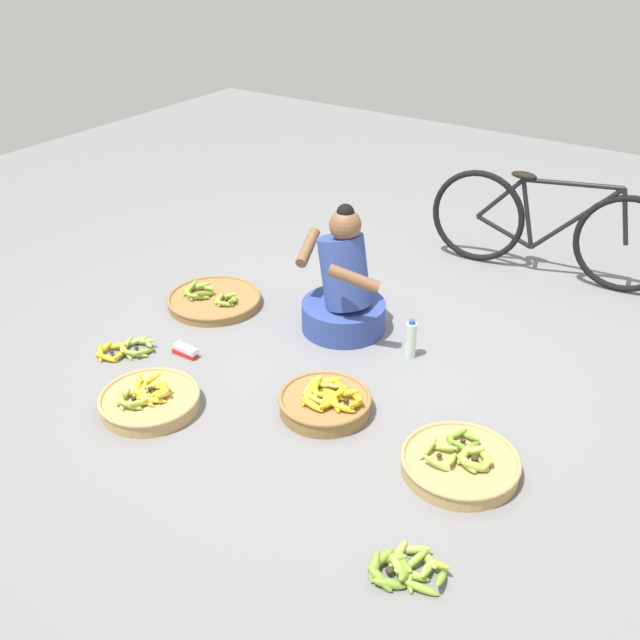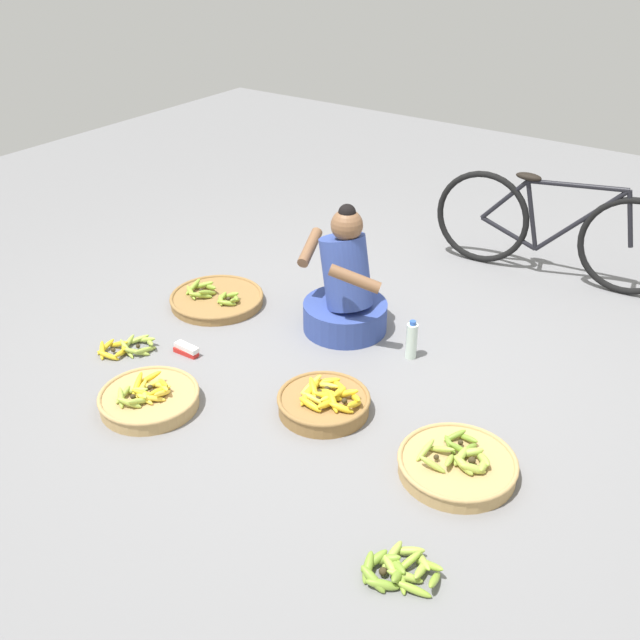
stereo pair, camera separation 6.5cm
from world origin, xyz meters
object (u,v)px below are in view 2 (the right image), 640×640
Objects in this scene: banana_basket_mid_right at (324,402)px; packet_carton_stack at (186,350)px; banana_basket_back_left at (149,398)px; banana_basket_front_left at (457,464)px; loose_bananas_near_bicycle at (399,569)px; bicycle_leaning at (553,229)px; banana_basket_near_vendor at (217,299)px; water_bottle at (412,340)px; vendor_woman_front at (345,291)px; loose_bananas_front_center at (127,347)px.

banana_basket_mid_right is 0.98m from packet_carton_stack.
banana_basket_front_left is at bearing 16.31° from banana_basket_back_left.
bicycle_leaning is at bearing 99.15° from loose_bananas_near_bicycle.
water_bottle reaches higher than banana_basket_near_vendor.
packet_carton_stack is (-0.98, -0.01, -0.03)m from banana_basket_mid_right.
banana_basket_near_vendor is 3.72× the size of packet_carton_stack.
packet_carton_stack is at bearing 179.02° from banana_basket_front_left.
banana_basket_mid_right is 2.96× the size of packet_carton_stack.
loose_bananas_near_bicycle is (0.47, -2.92, -0.33)m from bicycle_leaning.
water_bottle reaches higher than banana_basket_back_left.
banana_basket_back_left is (-0.40, -1.27, -0.21)m from vendor_woman_front.
banana_basket_front_left is at bearing -48.72° from water_bottle.
banana_basket_mid_right is 2.01× the size of water_bottle.
bicycle_leaning is 3.47× the size of banana_basket_mid_right.
banana_basket_back_left is at bearing -163.69° from banana_basket_front_left.
bicycle_leaning is at bearing 100.02° from banana_basket_front_left.
water_bottle reaches higher than packet_carton_stack.
banana_basket_front_left is 1.67× the size of loose_bananas_front_center.
banana_basket_back_left is 2.18× the size of water_bottle.
banana_basket_front_left is 0.69m from loose_bananas_near_bicycle.
bicycle_leaning reaches higher than loose_bananas_near_bicycle.
banana_basket_mid_right is 1.31m from loose_bananas_front_center.
bicycle_leaning reaches higher than loose_bananas_front_center.
banana_basket_near_vendor is at bearing 155.91° from banana_basket_mid_right.
vendor_woman_front is at bearing 145.15° from banana_basket_front_left.
banana_basket_back_left is 1.51m from water_bottle.
banana_basket_back_left is at bearing -147.73° from banana_basket_mid_right.
banana_basket_mid_right is (0.78, 0.49, 0.01)m from banana_basket_back_left.
banana_basket_back_left is 1.15m from banana_basket_near_vendor.
loose_bananas_near_bicycle is at bearing -80.85° from bicycle_leaning.
banana_basket_mid_right is (0.38, -0.77, -0.21)m from vendor_woman_front.
banana_basket_mid_right is at bearing -99.92° from bicycle_leaning.
banana_basket_back_left reaches higher than banana_basket_near_vendor.
packet_carton_stack is at bearing 158.87° from loose_bananas_near_bicycle.
bicycle_leaning is 5.33× the size of loose_bananas_near_bicycle.
banana_basket_front_left is (1.57, 0.46, -0.00)m from banana_basket_back_left.
vendor_woman_front is at bearing 46.42° from loose_bananas_front_center.
loose_bananas_front_center is at bearing 148.69° from banana_basket_back_left.
loose_bananas_near_bicycle is 1.93× the size of packet_carton_stack.
banana_basket_mid_right is at bearing 140.06° from loose_bananas_near_bicycle.
banana_basket_mid_right is at bearing 177.33° from banana_basket_front_left.
loose_bananas_front_center is (-0.04, -0.74, -0.01)m from banana_basket_near_vendor.
banana_basket_front_left is at bearing -79.98° from bicycle_leaning.
banana_basket_mid_right reaches higher than loose_bananas_front_center.
banana_basket_near_vendor is (-1.64, -1.65, -0.32)m from bicycle_leaning.
vendor_woman_front is 1.43m from banana_basket_front_left.
bicycle_leaning is 2.30m from banana_basket_front_left.
loose_bananas_near_bicycle is 1.31× the size of water_bottle.
banana_basket_back_left is 1.66m from loose_bananas_near_bicycle.
packet_carton_stack is (-1.84, 0.71, -0.00)m from loose_bananas_near_bicycle.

